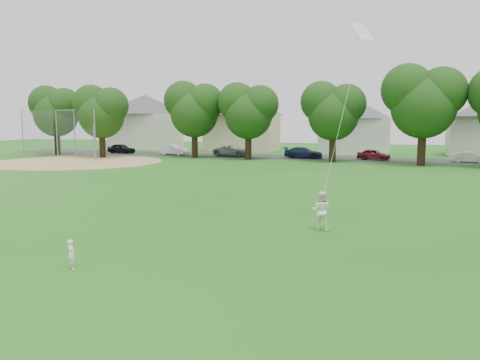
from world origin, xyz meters
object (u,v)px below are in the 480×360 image
(toddler, at_px, (71,254))
(baseball_backstop, at_px, (70,134))
(older_boy, at_px, (321,211))
(kite, at_px, (342,115))

(toddler, bearing_deg, baseball_backstop, -28.74)
(older_boy, distance_m, kite, 3.83)
(toddler, relative_size, older_boy, 0.56)
(older_boy, relative_size, kite, 0.21)
(kite, xyz_separation_m, baseball_backstop, (-34.07, 25.33, -1.65))
(kite, relative_size, baseball_backstop, 0.59)
(toddler, xyz_separation_m, older_boy, (5.85, 7.22, 0.33))
(baseball_backstop, bearing_deg, kite, -36.63)
(toddler, xyz_separation_m, kite, (6.43, 8.20, 3.99))
(kite, bearing_deg, baseball_backstop, 143.37)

